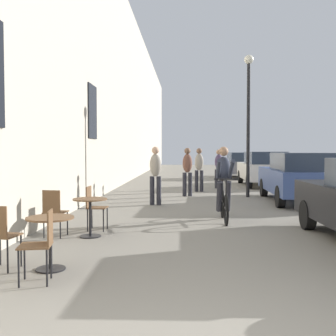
% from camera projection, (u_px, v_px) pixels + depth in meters
% --- Properties ---
extents(building_facade_left, '(0.54, 68.00, 9.38)m').
position_uv_depth(building_facade_left, '(106.00, 75.00, 16.55)').
color(building_facade_left, '#B7AD99').
rests_on(building_facade_left, ground_plane).
extents(cafe_table_near, '(0.64, 0.64, 0.72)m').
position_uv_depth(cafe_table_near, '(50.00, 232.00, 5.50)').
color(cafe_table_near, black).
rests_on(cafe_table_near, ground_plane).
extents(cafe_chair_near_toward_street, '(0.43, 0.43, 0.89)m').
position_uv_depth(cafe_chair_near_toward_street, '(0.00, 233.00, 5.45)').
color(cafe_chair_near_toward_street, black).
rests_on(cafe_chair_near_toward_street, ground_plane).
extents(cafe_chair_near_toward_wall, '(0.44, 0.44, 0.89)m').
position_uv_depth(cafe_chair_near_toward_wall, '(42.00, 241.00, 4.95)').
color(cafe_chair_near_toward_wall, black).
rests_on(cafe_chair_near_toward_wall, ground_plane).
extents(cafe_table_mid, '(0.64, 0.64, 0.72)m').
position_uv_depth(cafe_table_mid, '(90.00, 209.00, 7.61)').
color(cafe_table_mid, black).
rests_on(cafe_table_mid, ground_plane).
extents(cafe_chair_mid_toward_street, '(0.42, 0.42, 0.89)m').
position_uv_depth(cafe_chair_mid_toward_street, '(54.00, 210.00, 7.57)').
color(cafe_chair_mid_toward_street, black).
rests_on(cafe_chair_mid_toward_street, ground_plane).
extents(cafe_chair_mid_toward_wall, '(0.40, 0.40, 0.89)m').
position_uv_depth(cafe_chair_mid_toward_wall, '(94.00, 205.00, 8.25)').
color(cafe_chair_mid_toward_wall, black).
rests_on(cafe_chair_mid_toward_wall, ground_plane).
extents(cyclist_on_bicycle, '(0.52, 1.76, 1.74)m').
position_uv_depth(cyclist_on_bicycle, '(224.00, 185.00, 9.41)').
color(cyclist_on_bicycle, black).
rests_on(cyclist_on_bicycle, ground_plane).
extents(pedestrian_near, '(0.35, 0.25, 1.74)m').
position_uv_depth(pedestrian_near, '(155.00, 172.00, 12.05)').
color(pedestrian_near, '#26262D').
rests_on(pedestrian_near, ground_plane).
extents(pedestrian_mid, '(0.37, 0.28, 1.71)m').
position_uv_depth(pedestrian_mid, '(187.00, 169.00, 14.37)').
color(pedestrian_mid, '#26262D').
rests_on(pedestrian_mid, ground_plane).
extents(pedestrian_far, '(0.35, 0.25, 1.71)m').
position_uv_depth(pedestrian_far, '(199.00, 167.00, 15.98)').
color(pedestrian_far, '#26262D').
rests_on(pedestrian_far, ground_plane).
extents(pedestrian_furthest, '(0.38, 0.29, 1.66)m').
position_uv_depth(pedestrian_furthest, '(219.00, 166.00, 17.40)').
color(pedestrian_furthest, '#26262D').
rests_on(pedestrian_furthest, ground_plane).
extents(street_lamp, '(0.32, 0.32, 4.90)m').
position_uv_depth(street_lamp, '(248.00, 107.00, 13.99)').
color(street_lamp, black).
rests_on(street_lamp, ground_plane).
extents(parked_car_second, '(1.95, 4.41, 1.55)m').
position_uv_depth(parked_car_second, '(299.00, 177.00, 12.74)').
color(parked_car_second, '#384C84').
rests_on(parked_car_second, ground_plane).
extents(parked_car_third, '(1.89, 4.42, 1.57)m').
position_uv_depth(parked_car_third, '(263.00, 168.00, 18.56)').
color(parked_car_third, beige).
rests_on(parked_car_third, ground_plane).
extents(parked_car_fourth, '(1.83, 4.26, 1.51)m').
position_uv_depth(parked_car_fourth, '(241.00, 165.00, 24.25)').
color(parked_car_fourth, '#595960').
rests_on(parked_car_fourth, ground_plane).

